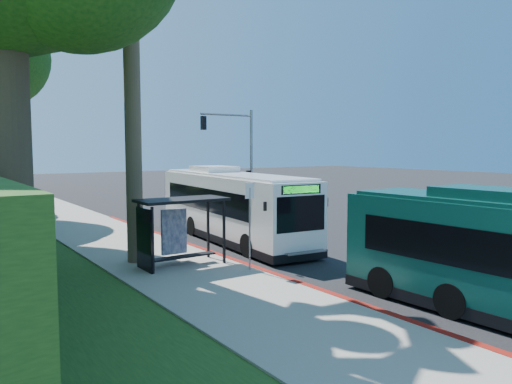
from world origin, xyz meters
TOP-DOWN VIEW (x-y plane):
  - ground at (0.00, 0.00)m, footprint 140.00×140.00m
  - sidewalk at (-7.30, 0.00)m, footprint 4.50×70.00m
  - red_curb at (-5.00, -4.00)m, footprint 0.25×30.00m
  - bus_shelter at (-7.26, -2.86)m, footprint 3.20×1.51m
  - stop_sign_pole at (-5.40, -5.00)m, footprint 0.35×0.06m
  - traffic_signal_pole at (3.78, 10.00)m, footprint 4.10×0.30m
  - white_bus at (-2.59, 0.84)m, footprint 3.46×11.74m
  - pickup at (0.35, 4.45)m, footprint 3.51×5.43m

SIDE VIEW (x-z plane):
  - ground at x=0.00m, z-range 0.00..0.00m
  - sidewalk at x=-7.30m, z-range 0.00..0.12m
  - red_curb at x=-5.00m, z-range 0.00..0.13m
  - pickup at x=0.35m, z-range 0.00..1.39m
  - white_bus at x=-2.59m, z-range -0.04..3.41m
  - bus_shelter at x=-7.26m, z-range 0.53..3.08m
  - stop_sign_pole at x=-5.40m, z-range 0.50..3.67m
  - traffic_signal_pole at x=3.78m, z-range 0.92..7.92m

